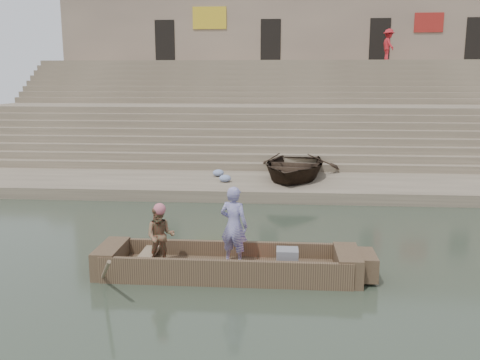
# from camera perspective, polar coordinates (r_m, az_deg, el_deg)

# --- Properties ---
(ground) EXTENTS (120.00, 120.00, 0.00)m
(ground) POSITION_cam_1_polar(r_m,az_deg,el_deg) (11.85, 10.41, -9.67)
(ground) COLOR #283326
(ground) RESTS_ON ground
(lower_landing) EXTENTS (32.00, 4.00, 0.40)m
(lower_landing) POSITION_cam_1_polar(r_m,az_deg,el_deg) (19.47, 8.08, -0.72)
(lower_landing) COLOR gray
(lower_landing) RESTS_ON ground
(mid_landing) EXTENTS (32.00, 3.00, 2.80)m
(mid_landing) POSITION_cam_1_polar(r_m,az_deg,el_deg) (26.70, 7.19, 5.12)
(mid_landing) COLOR gray
(mid_landing) RESTS_ON ground
(upper_landing) EXTENTS (32.00, 3.00, 5.20)m
(upper_landing) POSITION_cam_1_polar(r_m,az_deg,el_deg) (33.58, 6.70, 8.42)
(upper_landing) COLOR gray
(upper_landing) RESTS_ON ground
(ghat_steps) EXTENTS (32.00, 11.00, 5.20)m
(ghat_steps) POSITION_cam_1_polar(r_m,az_deg,el_deg) (28.34, 7.05, 6.28)
(ghat_steps) COLOR gray
(ghat_steps) RESTS_ON ground
(building_wall) EXTENTS (32.00, 5.07, 11.20)m
(building_wall) POSITION_cam_1_polar(r_m,az_deg,el_deg) (37.56, 6.58, 13.29)
(building_wall) COLOR gray
(building_wall) RESTS_ON ground
(main_rowboat) EXTENTS (5.00, 1.30, 0.22)m
(main_rowboat) POSITION_cam_1_polar(r_m,az_deg,el_deg) (11.34, -1.41, -9.86)
(main_rowboat) COLOR brown
(main_rowboat) RESTS_ON ground
(rowboat_trim) EXTENTS (6.04, 2.63, 1.97)m
(rowboat_trim) POSITION_cam_1_polar(r_m,az_deg,el_deg) (11.25, -0.33, -8.97)
(rowboat_trim) COLOR brown
(rowboat_trim) RESTS_ON ground
(standing_man) EXTENTS (0.73, 0.60, 1.71)m
(standing_man) POSITION_cam_1_polar(r_m,az_deg,el_deg) (11.14, -0.68, -5.01)
(standing_man) COLOR navy
(standing_man) RESTS_ON main_rowboat
(rowing_man) EXTENTS (0.68, 0.55, 1.30)m
(rowing_man) POSITION_cam_1_polar(r_m,az_deg,el_deg) (11.23, -8.73, -6.10)
(rowing_man) COLOR #246E40
(rowing_man) RESTS_ON main_rowboat
(television) EXTENTS (0.46, 0.42, 0.40)m
(television) POSITION_cam_1_polar(r_m,az_deg,el_deg) (11.18, 5.15, -8.53)
(television) COLOR slate
(television) RESTS_ON main_rowboat
(beached_rowboat) EXTENTS (4.03, 5.11, 0.96)m
(beached_rowboat) POSITION_cam_1_polar(r_m,az_deg,el_deg) (19.96, 5.90, 1.60)
(beached_rowboat) COLOR #2D2116
(beached_rowboat) RESTS_ON lower_landing
(pedestrian) EXTENTS (0.94, 1.34, 1.90)m
(pedestrian) POSITION_cam_1_polar(r_m,az_deg,el_deg) (34.13, 15.97, 14.08)
(pedestrian) COLOR #B41E25
(pedestrian) RESTS_ON upper_landing
(cloth_bundles) EXTENTS (0.82, 1.53, 0.26)m
(cloth_bundles) POSITION_cam_1_polar(r_m,az_deg,el_deg) (19.69, -2.03, 0.50)
(cloth_bundles) COLOR #3F5999
(cloth_bundles) RESTS_ON lower_landing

